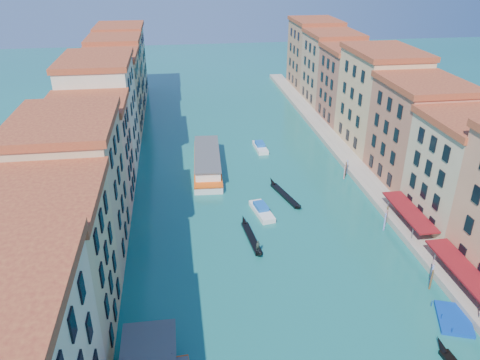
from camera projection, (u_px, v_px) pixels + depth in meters
The scene contains 11 objects.
left_bank_palazzos at pixel (98, 127), 84.44m from camera, with size 12.80×128.40×21.00m.
right_bank_palazzos at pixel (391, 113), 91.78m from camera, with size 12.80×128.40×21.00m.
quay at pixel (347, 158), 94.86m from camera, with size 4.00×140.00×1.00m, color gray.
restaurant_awnings at pixel (470, 277), 56.51m from camera, with size 3.20×44.55×3.12m.
mooring_poles_right at pixel (421, 262), 62.01m from camera, with size 1.44×54.24×3.20m.
vaporetto_far at pixel (207, 161), 91.12m from camera, with size 6.37×22.59×3.32m.
gondola_fore at pixel (251, 237), 69.09m from camera, with size 1.91×11.26×2.24m.
gondola_far at pixel (284, 194), 81.29m from camera, with size 3.96×11.88×1.71m.
motorboat_mid at pixel (262, 210), 75.88m from camera, with size 3.29×7.16×1.43m.
motorboat_far at pixel (260, 147), 100.35m from camera, with size 2.42×6.88×1.41m.
blue_dock at pixel (454, 319), 54.04m from camera, with size 5.22×6.29×0.45m.
Camera 1 is at (-11.84, -18.06, 38.57)m, focal length 35.00 mm.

